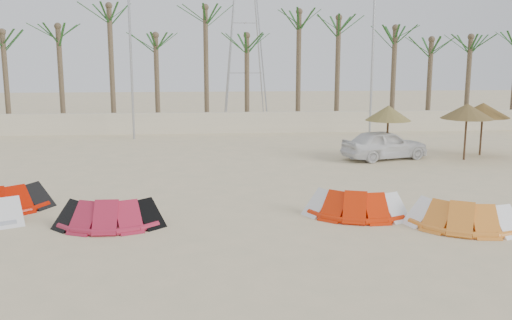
{
  "coord_description": "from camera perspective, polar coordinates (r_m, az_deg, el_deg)",
  "views": [
    {
      "loc": [
        -1.56,
        -13.32,
        4.98
      ],
      "look_at": [
        0.0,
        6.0,
        1.3
      ],
      "focal_mm": 40.0,
      "sensor_mm": 36.0,
      "label": 1
    }
  ],
  "objects": [
    {
      "name": "pylon",
      "position": [
        41.7,
        -1.07,
        3.89
      ],
      "size": [
        3.0,
        3.0,
        14.0
      ],
      "primitive_type": null,
      "color": "#A5A8AD",
      "rests_on": "ground"
    },
    {
      "name": "parasol_right",
      "position": [
        29.78,
        21.75,
        4.66
      ],
      "size": [
        2.53,
        2.53,
        2.57
      ],
      "color": "#4C331E",
      "rests_on": "ground"
    },
    {
      "name": "parasol_left",
      "position": [
        27.19,
        13.09,
        4.59
      ],
      "size": [
        2.13,
        2.13,
        2.55
      ],
      "color": "#4C331E",
      "rests_on": "ground"
    },
    {
      "name": "kite_red_right",
      "position": [
        17.93,
        9.7,
        -4.15
      ],
      "size": [
        3.39,
        2.27,
        0.9
      ],
      "color": "red",
      "rests_on": "ground"
    },
    {
      "name": "car",
      "position": [
        27.52,
        12.74,
        1.53
      ],
      "size": [
        4.38,
        2.7,
        1.39
      ],
      "primitive_type": "imported",
      "rotation": [
        0.0,
        0.0,
        1.85
      ],
      "color": "white",
      "rests_on": "ground"
    },
    {
      "name": "lamp_b",
      "position": [
        33.62,
        -12.41,
        11.85
      ],
      "size": [
        1.25,
        0.14,
        11.0
      ],
      "color": "#A5A8AD",
      "rests_on": "ground"
    },
    {
      "name": "boundary_wall",
      "position": [
        35.62,
        -2.08,
        3.76
      ],
      "size": [
        60.0,
        0.3,
        1.3
      ],
      "primitive_type": "cube",
      "color": "beige",
      "rests_on": "ground"
    },
    {
      "name": "lamp_c",
      "position": [
        34.68,
        11.7,
        11.83
      ],
      "size": [
        1.25,
        0.14,
        11.0
      ],
      "color": "#A5A8AD",
      "rests_on": "ground"
    },
    {
      "name": "parasol_mid",
      "position": [
        28.19,
        20.36,
        4.6
      ],
      "size": [
        2.41,
        2.41,
        2.64
      ],
      "color": "#4C331E",
      "rests_on": "ground"
    },
    {
      "name": "palm_line",
      "position": [
        36.92,
        -1.19,
        13.02
      ],
      "size": [
        52.0,
        4.0,
        7.7
      ],
      "color": "brown",
      "rests_on": "ground"
    },
    {
      "name": "kite_red_mid",
      "position": [
        17.2,
        -14.38,
        -4.98
      ],
      "size": [
        3.05,
        1.56,
        0.9
      ],
      "color": "#A01B35",
      "rests_on": "ground"
    },
    {
      "name": "ground",
      "position": [
        14.3,
        1.96,
        -9.63
      ],
      "size": [
        120.0,
        120.0,
        0.0
      ],
      "primitive_type": "plane",
      "color": "beige",
      "rests_on": "ground"
    },
    {
      "name": "kite_orange",
      "position": [
        17.5,
        19.49,
        -4.99
      ],
      "size": [
        3.55,
        2.64,
        0.9
      ],
      "color": "orange",
      "rests_on": "ground"
    }
  ]
}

